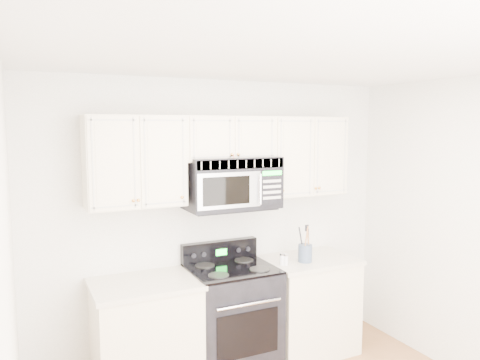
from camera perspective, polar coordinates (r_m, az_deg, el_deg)
room at (r=2.93m, az=11.26°, el=-11.02°), size 3.51×3.51×2.61m
base_cabinet_left at (r=4.16m, az=-11.43°, el=-18.51°), size 0.86×0.65×0.92m
base_cabinet_right at (r=4.76m, az=8.27°, el=-15.11°), size 0.86×0.65×0.92m
range at (r=4.37m, az=-1.01°, el=-16.27°), size 0.74×0.68×1.12m
upper_cabinets at (r=4.18m, az=-1.69°, el=3.18°), size 2.44×0.37×0.75m
microwave at (r=4.17m, az=-1.01°, el=-0.33°), size 0.83×0.47×0.46m
utensil_crock at (r=4.46m, az=7.95°, el=-8.75°), size 0.13×0.13×0.35m
shaker_salt at (r=4.34m, az=5.14°, el=-9.58°), size 0.05×0.05×0.11m
shaker_pepper at (r=4.34m, az=5.59°, el=-9.63°), size 0.04×0.04×0.10m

